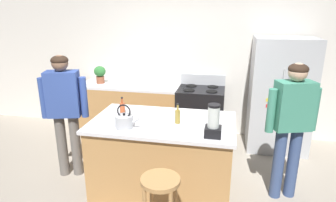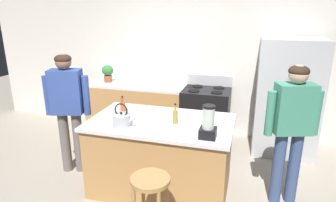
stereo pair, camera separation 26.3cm
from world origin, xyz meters
The scene contains 14 objects.
ground_plane centered at (0.00, 0.00, 0.00)m, with size 14.00×14.00×0.00m, color #9E9384.
back_wall centered at (0.00, 1.95, 1.35)m, with size 8.00×0.10×2.70m, color silver.
kitchen_island centered at (0.00, 0.00, 0.46)m, with size 1.67×0.99×0.91m.
back_counter_run centered at (-0.80, 1.55, 0.45)m, with size 2.00×0.64×0.91m.
refrigerator centered at (1.52, 1.50, 0.88)m, with size 0.90×0.73×1.76m.
stove_range centered at (0.30, 1.52, 0.47)m, with size 0.76×0.65×1.09m.
person_by_island_left centered at (-1.30, 0.08, 0.98)m, with size 0.59×0.32×1.63m.
person_by_sink_right centered at (1.44, 0.14, 0.98)m, with size 0.59×0.33×1.62m.
bar_stool centered at (0.18, -0.89, 0.55)m, with size 0.36×0.36×0.72m.
potted_plant centered at (-1.47, 1.55, 1.08)m, with size 0.20×0.20×0.30m.
blender_appliance centered at (0.60, -0.31, 1.05)m, with size 0.17×0.17×0.34m.
bottle_vinegar centered at (0.18, -0.03, 0.99)m, with size 0.06×0.06×0.24m.
bottle_cooking_sauce centered at (-0.54, 0.14, 0.99)m, with size 0.06×0.06×0.22m.
tea_kettle centered at (-0.37, -0.28, 0.99)m, with size 0.28×0.20×0.27m.
Camera 1 is at (0.70, -3.10, 2.16)m, focal length 31.22 mm.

